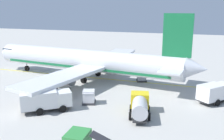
% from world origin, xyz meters
% --- Properties ---
extents(airliner_foreground, '(34.51, 41.72, 11.90)m').
position_xyz_m(airliner_foreground, '(29.83, 21.16, 3.39)').
color(airliner_foreground, silver).
rests_on(airliner_foreground, ground).
extents(service_truck_fuel, '(5.49, 6.21, 2.64)m').
position_xyz_m(service_truck_fuel, '(14.60, 19.90, 1.50)').
color(service_truck_fuel, white).
rests_on(service_truck_fuel, ground).
extents(service_truck_baggage, '(5.64, 3.16, 2.40)m').
position_xyz_m(service_truck_baggage, '(16.74, 8.41, 1.39)').
color(service_truck_baggage, yellow).
rests_on(service_truck_baggage, ground).
extents(service_truck_catering, '(5.48, 5.15, 2.61)m').
position_xyz_m(service_truck_catering, '(24.67, -0.40, 1.48)').
color(service_truck_catering, white).
rests_on(service_truck_catering, ground).
extents(cargo_container_near, '(2.14, 2.14, 1.97)m').
position_xyz_m(cargo_container_near, '(31.47, 11.36, 0.93)').
color(cargo_container_near, '#333338').
rests_on(cargo_container_near, ground).
extents(cargo_container_mid, '(2.20, 2.20, 1.99)m').
position_xyz_m(cargo_container_mid, '(18.70, 15.87, 0.94)').
color(cargo_container_mid, '#333338').
rests_on(cargo_container_mid, ground).
extents(cargo_container_far, '(2.21, 2.21, 2.06)m').
position_xyz_m(cargo_container_far, '(40.61, 8.34, 0.98)').
color(cargo_container_far, '#333338').
rests_on(cargo_container_far, ground).
extents(crew_marshaller, '(0.61, 0.34, 1.79)m').
position_xyz_m(crew_marshaller, '(36.59, 15.23, 1.06)').
color(crew_marshaller, '#191E33').
rests_on(crew_marshaller, ground).
extents(crew_loader_left, '(0.59, 0.38, 1.65)m').
position_xyz_m(crew_loader_left, '(35.11, 16.30, 0.97)').
color(crew_loader_left, '#191E33').
rests_on(crew_loader_left, ground).
extents(crew_loader_right, '(0.63, 0.28, 1.63)m').
position_xyz_m(crew_loader_right, '(23.78, 26.70, 0.96)').
color(crew_loader_right, '#191E33').
rests_on(crew_loader_right, ground).
extents(crew_supervisor, '(0.62, 0.32, 1.75)m').
position_xyz_m(crew_supervisor, '(21.97, 22.74, 1.04)').
color(crew_supervisor, '#191E33').
rests_on(crew_supervisor, ground).
extents(apron_guide_line, '(0.30, 60.00, 0.01)m').
position_xyz_m(apron_guide_line, '(30.94, 16.72, 0.01)').
color(apron_guide_line, yellow).
rests_on(apron_guide_line, ground).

